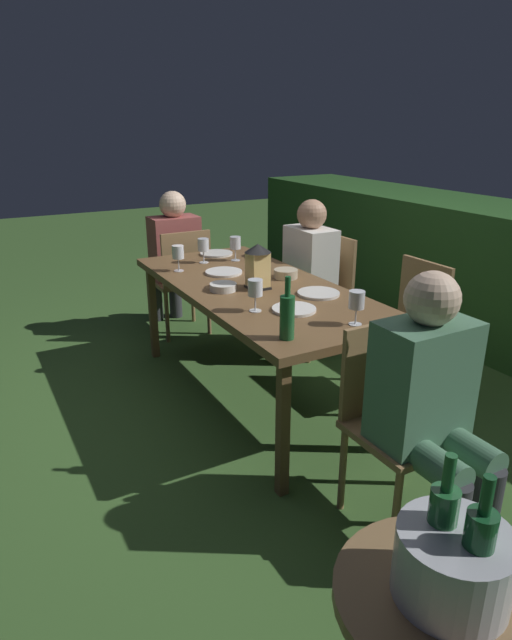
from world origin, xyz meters
The scene contains 24 objects.
ground_plane centered at (0.00, 0.00, 0.00)m, with size 16.00×16.00×0.00m, color #385B28.
dining_table centered at (0.00, 0.00, 0.69)m, with size 1.96×0.86×0.74m.
chair_head_near centered at (-1.23, 0.00, 0.49)m, with size 0.40×0.42×0.87m.
person_in_rust centered at (-1.42, 0.00, 0.64)m, with size 0.48×0.38×1.15m.
chair_head_far centered at (1.23, 0.00, 0.49)m, with size 0.40×0.42×0.87m.
person_in_green centered at (1.42, 0.00, 0.64)m, with size 0.48×0.38×1.15m.
chair_side_right_b centered at (0.44, 0.82, 0.49)m, with size 0.42×0.40×0.87m.
chair_side_right_a centered at (-0.44, 0.82, 0.49)m, with size 0.42×0.40×0.87m.
person_in_cream centered at (-0.44, 0.63, 0.64)m, with size 0.38×0.47×1.15m.
lantern_centerpiece centered at (0.06, -0.02, 0.89)m, with size 0.15×0.15×0.27m.
green_bottle_on_table centered at (0.80, -0.28, 0.85)m, with size 0.07×0.07×0.29m.
wine_glass_a centered at (-0.60, 0.17, 0.86)m, with size 0.08×0.08×0.17m.
wine_glass_b centered at (-0.65, -0.06, 0.86)m, with size 0.08×0.08×0.17m.
wine_glass_c centered at (-0.53, -0.29, 0.86)m, with size 0.08×0.08×0.17m.
wine_glass_d centered at (0.81, 0.10, 0.86)m, with size 0.08×0.08×0.17m.
wine_glass_e centered at (0.41, -0.23, 0.86)m, with size 0.08×0.08×0.17m.
plate_a centered at (0.50, -0.05, 0.75)m, with size 0.23×0.23×0.01m, color white.
plate_b centered at (-0.33, -0.05, 0.75)m, with size 0.24×0.24×0.01m, color white.
plate_c centered at (0.33, 0.22, 0.75)m, with size 0.24×0.24×0.01m, color silver.
plate_d centered at (-0.82, 0.12, 0.75)m, with size 0.24×0.24×0.01m, color silver.
bowl_olives centered at (-0.05, 0.24, 0.77)m, with size 0.15×0.15×0.05m.
bowl_bread centered at (0.00, -0.22, 0.76)m, with size 0.16×0.16×0.04m.
ice_bucket centered at (2.11, -0.66, 0.76)m, with size 0.26×0.26×0.34m.
hedge_backdrop centered at (0.00, 2.11, 0.53)m, with size 5.51×0.87×1.05m, color #234C1E.
Camera 1 is at (2.71, -1.49, 1.67)m, focal length 30.35 mm.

